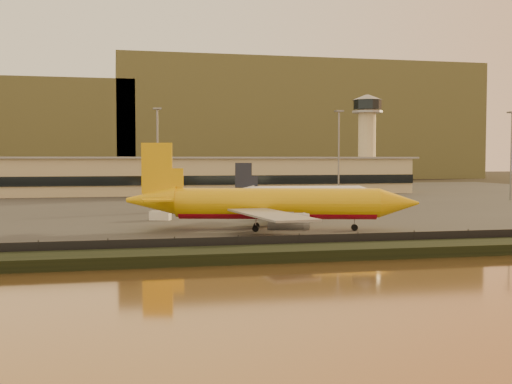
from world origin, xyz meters
TOP-DOWN VIEW (x-y plane):
  - ground at (0.00, 0.00)m, footprint 900.00×900.00m
  - embankment at (0.00, -17.00)m, footprint 320.00×7.00m
  - tarmac at (0.00, 95.00)m, footprint 320.00×220.00m
  - perimeter_fence at (0.00, -13.00)m, footprint 300.00×0.05m
  - terminal_building at (-14.52, 125.55)m, footprint 202.00×25.00m
  - control_tower at (70.00, 131.00)m, footprint 11.20×11.20m
  - apron_light_masts at (15.00, 75.00)m, footprint 152.20×12.20m
  - distant_hills at (-20.74, 340.00)m, footprint 470.00×160.00m
  - dhl_cargo_jet at (4.47, 11.92)m, footprint 48.51×46.54m
  - white_narrowbody_jet at (24.19, 58.42)m, footprint 38.28×37.27m
  - gse_vehicle_yellow at (12.73, 32.07)m, footprint 4.76×2.65m
  - gse_vehicle_white at (-12.52, 33.94)m, footprint 4.38×3.24m

SIDE VIEW (x-z plane):
  - ground at x=0.00m, z-range 0.00..0.00m
  - tarmac at x=0.00m, z-range 0.00..0.20m
  - embankment at x=0.00m, z-range 0.00..1.40m
  - gse_vehicle_white at x=-12.52m, z-range 0.20..2.00m
  - gse_vehicle_yellow at x=12.73m, z-range 0.20..2.23m
  - perimeter_fence at x=0.00m, z-range 0.20..2.40m
  - white_narrowbody_jet at x=24.19m, z-range -2.02..8.98m
  - dhl_cargo_jet at x=4.47m, z-range -2.75..11.90m
  - terminal_building at x=-14.52m, z-range -0.05..12.55m
  - apron_light_masts at x=15.00m, z-range 3.00..28.40m
  - control_tower at x=70.00m, z-range 3.91..39.41m
  - distant_hills at x=-20.74m, z-range -3.61..66.39m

